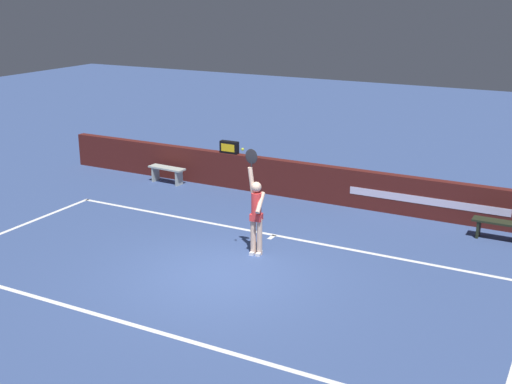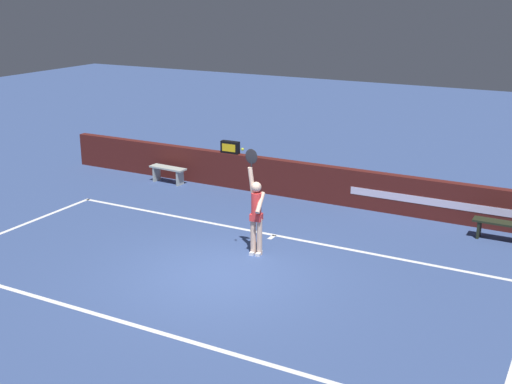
# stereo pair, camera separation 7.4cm
# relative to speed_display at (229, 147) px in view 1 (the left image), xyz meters

# --- Properties ---
(ground_plane) EXTENTS (60.00, 60.00, 0.00)m
(ground_plane) POSITION_rel_speed_display_xyz_m (3.04, -5.65, -1.25)
(ground_plane) COLOR #374D83
(court_lines) EXTENTS (12.20, 5.36, 0.00)m
(court_lines) POSITION_rel_speed_display_xyz_m (3.04, -5.65, -1.24)
(court_lines) COLOR white
(court_lines) RESTS_ON ground
(back_wall) EXTENTS (17.84, 0.26, 1.06)m
(back_wall) POSITION_rel_speed_display_xyz_m (3.05, 0.00, -0.72)
(back_wall) COLOR #4C1916
(back_wall) RESTS_ON ground
(speed_display) EXTENTS (0.58, 0.19, 0.37)m
(speed_display) POSITION_rel_speed_display_xyz_m (0.00, 0.00, 0.00)
(speed_display) COLOR black
(speed_display) RESTS_ON back_wall
(tennis_player) EXTENTS (0.47, 0.46, 2.48)m
(tennis_player) POSITION_rel_speed_display_xyz_m (3.21, -4.32, -0.22)
(tennis_player) COLOR beige
(tennis_player) RESTS_ON ground
(tennis_ball) EXTENTS (0.07, 0.07, 0.07)m
(tennis_ball) POSITION_rel_speed_display_xyz_m (3.06, -4.66, 1.28)
(tennis_ball) COLOR #D1E138
(courtside_bench_near) EXTENTS (1.33, 0.37, 0.48)m
(courtside_bench_near) POSITION_rel_speed_display_xyz_m (7.99, -0.79, -0.89)
(courtside_bench_near) COLOR black
(courtside_bench_near) RESTS_ON ground
(courtside_bench_far) EXTENTS (1.24, 0.43, 0.51)m
(courtside_bench_far) POSITION_rel_speed_display_xyz_m (-1.93, -0.55, -0.87)
(courtside_bench_far) COLOR #AEB7AD
(courtside_bench_far) RESTS_ON ground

